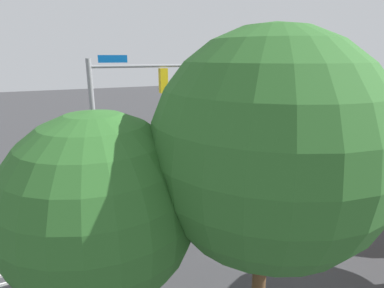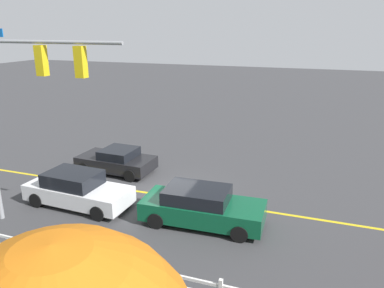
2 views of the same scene
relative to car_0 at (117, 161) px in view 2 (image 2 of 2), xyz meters
name	(u,v)px [view 2 (image 2 of 2)]	position (x,y,z in m)	size (l,w,h in m)	color
ground_plane	(164,195)	(-3.56, 1.90, -0.63)	(120.00, 120.00, 0.00)	#38383A
lane_center_stripe	(250,209)	(-7.56, 1.90, -0.63)	(28.00, 0.16, 0.01)	gold
signal_assembly	(19,95)	(0.07, 6.05, 4.50)	(6.10, 0.38, 7.39)	gray
car_0	(117,161)	(0.00, 0.00, 0.00)	(4.10, 2.17, 1.31)	black
car_1	(202,206)	(-5.98, 3.73, 0.09)	(4.84, 2.15, 1.47)	#0C4C2D
car_3	(77,190)	(-0.41, 4.00, 0.09)	(4.73, 2.08, 1.50)	silver
white_rail_fence	(170,285)	(-6.56, 8.31, -0.03)	(26.10, 0.10, 1.15)	white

